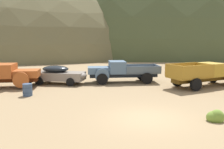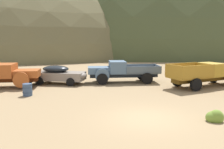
{
  "view_description": "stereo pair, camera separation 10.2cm",
  "coord_description": "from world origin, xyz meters",
  "px_view_note": "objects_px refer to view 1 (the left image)",
  "views": [
    {
      "loc": [
        -2.92,
        -11.24,
        3.87
      ],
      "look_at": [
        -0.97,
        7.47,
        1.08
      ],
      "focal_mm": 39.22,
      "sensor_mm": 36.0,
      "label": 1
    },
    {
      "loc": [
        -2.82,
        -11.25,
        3.87
      ],
      "look_at": [
        -0.97,
        7.47,
        1.08
      ],
      "focal_mm": 39.22,
      "sensor_mm": 36.0,
      "label": 2
    }
  ],
  "objects_px": {
    "truck_mustard": "(208,74)",
    "oil_drum_foreground": "(27,90)",
    "truck_oxide_orange": "(3,75)",
    "car_primer_gray": "(60,74)",
    "truck_chalk_blue": "(118,71)"
  },
  "relations": [
    {
      "from": "car_primer_gray",
      "to": "oil_drum_foreground",
      "type": "relative_size",
      "value": 5.89
    },
    {
      "from": "truck_mustard",
      "to": "truck_chalk_blue",
      "type": "bearing_deg",
      "value": 141.21
    },
    {
      "from": "car_primer_gray",
      "to": "truck_chalk_blue",
      "type": "relative_size",
      "value": 0.78
    },
    {
      "from": "truck_chalk_blue",
      "to": "oil_drum_foreground",
      "type": "height_order",
      "value": "truck_chalk_blue"
    },
    {
      "from": "truck_oxide_orange",
      "to": "car_primer_gray",
      "type": "relative_size",
      "value": 1.28
    },
    {
      "from": "car_primer_gray",
      "to": "truck_mustard",
      "type": "height_order",
      "value": "truck_mustard"
    },
    {
      "from": "car_primer_gray",
      "to": "truck_mustard",
      "type": "relative_size",
      "value": 0.72
    },
    {
      "from": "truck_mustard",
      "to": "oil_drum_foreground",
      "type": "xyz_separation_m",
      "value": [
        -13.88,
        -2.05,
        -0.62
      ]
    },
    {
      "from": "truck_oxide_orange",
      "to": "car_primer_gray",
      "type": "xyz_separation_m",
      "value": [
        4.27,
        1.2,
        -0.22
      ]
    },
    {
      "from": "car_primer_gray",
      "to": "oil_drum_foreground",
      "type": "xyz_separation_m",
      "value": [
        -1.74,
        -4.3,
        -0.4
      ]
    },
    {
      "from": "truck_oxide_orange",
      "to": "truck_mustard",
      "type": "relative_size",
      "value": 0.93
    },
    {
      "from": "truck_oxide_orange",
      "to": "oil_drum_foreground",
      "type": "relative_size",
      "value": 7.53
    },
    {
      "from": "truck_oxide_orange",
      "to": "oil_drum_foreground",
      "type": "height_order",
      "value": "truck_oxide_orange"
    },
    {
      "from": "truck_oxide_orange",
      "to": "truck_chalk_blue",
      "type": "bearing_deg",
      "value": 7.34
    },
    {
      "from": "truck_chalk_blue",
      "to": "oil_drum_foreground",
      "type": "bearing_deg",
      "value": 33.87
    }
  ]
}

